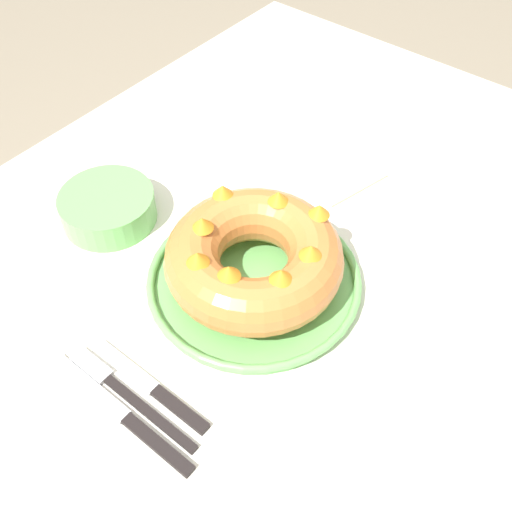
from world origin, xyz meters
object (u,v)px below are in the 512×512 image
Objects in this scene: bundt_cake at (256,255)px; cake_knife at (157,391)px; side_bowl at (108,207)px; napkin at (343,177)px; fork at (123,392)px; serving_dish at (256,279)px; serving_knife at (128,420)px.

bundt_cake reaches higher than cake_knife.
napkin is at bearing -36.87° from side_bowl.
napkin is (0.53, 0.01, -0.00)m from fork.
cake_knife is at bearing -176.62° from bundt_cake.
serving_dish is at bearing 4.87° from cake_knife.
fork is at bearing 59.88° from serving_knife.
serving_dish is 0.28m from napkin.
serving_dish is at bearing -78.40° from bundt_cake.
bundt_cake is at bearing 4.88° from cake_knife.
cake_knife is (-0.22, -0.01, -0.06)m from bundt_cake.
serving_knife is (-0.02, -0.03, -0.00)m from fork.
side_bowl is at bearing 59.48° from cake_knife.
napkin is (0.28, 0.03, -0.06)m from bundt_cake.
side_bowl is at bearing 47.22° from fork.
serving_knife is at bearing -177.15° from bundt_cake.
fork is 0.88× the size of serving_knife.
bundt_cake reaches higher than fork.
fork is at bearing 175.29° from serving_dish.
cake_knife is at bearing -176.62° from serving_dish.
napkin is at bearing 6.06° from serving_dish.
serving_knife is at bearing -127.54° from fork.
bundt_cake reaches higher than serving_knife.
side_bowl reaches higher than serving_dish.
side_bowl is (0.20, 0.25, 0.02)m from fork.
serving_dish is 1.24× the size of bundt_cake.
fork is 0.53m from napkin.
side_bowl reaches higher than cake_knife.
serving_dish is 1.28× the size of serving_knife.
serving_knife reaches higher than napkin.
cake_knife is 1.30× the size of side_bowl.
cake_knife is (0.03, -0.03, -0.00)m from fork.
bundt_cake is at bearing -8.22° from fork.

